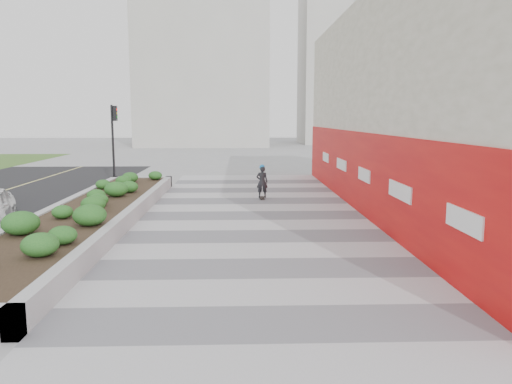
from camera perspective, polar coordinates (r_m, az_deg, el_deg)
ground at (r=10.20m, az=1.09°, el=-11.71°), size 160.00×160.00×0.00m
walkway at (r=13.05m, az=0.41°, el=-7.14°), size 8.00×36.00×0.01m
building at (r=20.00m, az=20.37°, el=9.27°), size 6.04×24.08×8.00m
planter at (r=17.57m, az=-18.38°, el=-2.12°), size 3.00×18.00×0.90m
traffic_signal_near at (r=27.89m, az=-15.94°, el=6.60°), size 0.33×0.28×4.20m
distant_bldg_north_l at (r=65.04m, az=-6.02°, el=14.16°), size 16.00×12.00×20.00m
distant_bldg_north_r at (r=71.77m, az=11.00°, el=15.12°), size 14.00×10.00×24.00m
manhole_cover at (r=13.08m, az=2.61°, el=-7.12°), size 0.44×0.44×0.01m
skateboarder at (r=21.68m, az=0.70°, el=1.20°), size 0.50×0.73×1.52m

